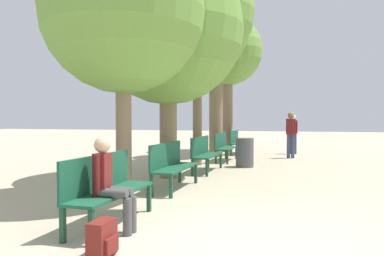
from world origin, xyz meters
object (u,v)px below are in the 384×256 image
Objects in this scene: bench_row_2 at (204,152)px; pedestrian_mid at (293,132)px; tree_row_4 at (228,52)px; person_seated at (110,181)px; pedestrian_near at (291,132)px; backpack at (103,239)px; bench_row_4 at (237,141)px; trash_bin at (245,153)px; tree_row_0 at (123,12)px; tree_row_2 at (197,14)px; bench_row_0 at (105,185)px; tree_row_3 at (216,45)px; bench_row_1 at (171,163)px; tree_row_1 at (168,30)px; bench_row_3 at (224,145)px.

bench_row_2 is 1.09× the size of pedestrian_mid.
tree_row_4 is 12.72m from person_seated.
bench_row_2 is at bearing -117.06° from pedestrian_near.
bench_row_4 is at bearing 92.80° from backpack.
trash_bin is at bearing 87.39° from backpack.
tree_row_0 is 5.28m from tree_row_2.
tree_row_2 is at bearing 98.42° from backpack.
bench_row_0 is 10.23m from tree_row_3.
bench_row_0 is 0.40m from person_seated.
bench_row_4 is 1.09× the size of pedestrian_mid.
tree_row_4 is (0.00, 10.11, 0.97)m from tree_row_0.
bench_row_2 is at bearing -81.78° from tree_row_3.
backpack is at bearing -81.27° from bench_row_1.
tree_row_4 is (0.00, 2.34, 0.09)m from tree_row_3.
pedestrian_near reaches higher than trash_bin.
pedestrian_mid reaches higher than bench_row_2.
tree_row_3 is at bearing 94.83° from person_seated.
bench_row_1 is at bearing -86.31° from tree_row_4.
person_seated is (0.83, -9.79, -3.65)m from tree_row_3.
tree_row_3 is 14.62× the size of backpack.
backpack is (1.17, -5.24, -3.48)m from tree_row_1.
pedestrian_near is (2.21, -1.10, 0.42)m from bench_row_4.
tree_row_0 is at bearing -90.00° from tree_row_3.
pedestrian_mid is (2.26, 6.06, 0.38)m from bench_row_2.
bench_row_1 is at bearing 59.24° from tree_row_0.
tree_row_4 reaches higher than bench_row_4.
tree_row_2 is (-0.59, 1.41, 4.22)m from bench_row_2.
bench_row_1 is at bearing -103.20° from trash_bin.
trash_bin is (0.36, 7.82, 0.25)m from backpack.
pedestrian_near is at bearing -26.57° from bench_row_4.
tree_row_0 is 2.91× the size of pedestrian_near.
trash_bin is at bearing -56.30° from bench_row_3.
tree_row_4 reaches higher than tree_row_0.
bench_row_3 is at bearing -143.91° from pedestrian_near.
tree_row_0 is at bearing -95.24° from bench_row_3.
tree_row_3 is 11.43m from backpack.
tree_row_3 reaches higher than pedestrian_mid.
tree_row_0 is 10.15m from tree_row_4.
tree_row_3 reaches higher than tree_row_0.
tree_row_2 reaches higher than person_seated.
bench_row_0 is 0.31× the size of tree_row_3.
backpack is (0.35, -0.80, -0.48)m from person_seated.
bench_row_1 is at bearing 94.54° from person_seated.
tree_row_3 is 0.94× the size of tree_row_4.
pedestrian_near reaches higher than person_seated.
backpack is at bearing -66.61° from person_seated.
bench_row_2 is 0.31× the size of tree_row_3.
bench_row_2 is 1.61m from trash_bin.
bench_row_4 is at bearing 81.66° from tree_row_2.
tree_row_3 is 4.36m from pedestrian_near.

